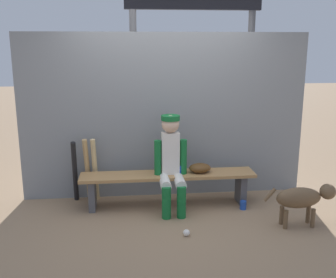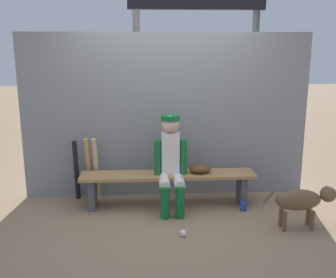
# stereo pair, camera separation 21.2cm
# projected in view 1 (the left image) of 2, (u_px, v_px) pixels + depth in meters

# --- Properties ---
(ground_plane) EXTENTS (30.00, 30.00, 0.00)m
(ground_plane) POSITION_uv_depth(u_px,v_px,m) (168.00, 205.00, 5.18)
(ground_plane) COLOR #937556
(chainlink_fence) EXTENTS (3.79, 0.03, 2.18)m
(chainlink_fence) POSITION_uv_depth(u_px,v_px,m) (165.00, 117.00, 5.32)
(chainlink_fence) COLOR gray
(chainlink_fence) RESTS_ON ground_plane
(dugout_bench) EXTENTS (2.21, 0.36, 0.43)m
(dugout_bench) POSITION_uv_depth(u_px,v_px,m) (168.00, 181.00, 5.10)
(dugout_bench) COLOR #AD7F4C
(dugout_bench) RESTS_ON ground_plane
(player_seated) EXTENTS (0.41, 0.55, 1.18)m
(player_seated) POSITION_uv_depth(u_px,v_px,m) (171.00, 160.00, 4.93)
(player_seated) COLOR silver
(player_seated) RESTS_ON ground_plane
(baseball_glove) EXTENTS (0.28, 0.20, 0.12)m
(baseball_glove) POSITION_uv_depth(u_px,v_px,m) (200.00, 168.00, 5.10)
(baseball_glove) COLOR #593819
(baseball_glove) RESTS_ON dugout_bench
(bat_wood_natural) EXTENTS (0.09, 0.19, 0.85)m
(bat_wood_natural) POSITION_uv_depth(u_px,v_px,m) (95.00, 170.00, 5.23)
(bat_wood_natural) COLOR tan
(bat_wood_natural) RESTS_ON ground_plane
(bat_wood_tan) EXTENTS (0.10, 0.21, 0.85)m
(bat_wood_tan) POSITION_uv_depth(u_px,v_px,m) (87.00, 170.00, 5.25)
(bat_wood_tan) COLOR tan
(bat_wood_tan) RESTS_ON ground_plane
(bat_aluminum_black) EXTENTS (0.08, 0.22, 0.83)m
(bat_aluminum_black) POSITION_uv_depth(u_px,v_px,m) (75.00, 172.00, 5.20)
(bat_aluminum_black) COLOR black
(bat_aluminum_black) RESTS_ON ground_plane
(baseball) EXTENTS (0.07, 0.07, 0.07)m
(baseball) POSITION_uv_depth(u_px,v_px,m) (186.00, 233.00, 4.35)
(baseball) COLOR white
(baseball) RESTS_ON ground_plane
(cup_on_ground) EXTENTS (0.08, 0.08, 0.11)m
(cup_on_ground) POSITION_uv_depth(u_px,v_px,m) (243.00, 205.00, 5.05)
(cup_on_ground) COLOR #1E47AD
(cup_on_ground) RESTS_ON ground_plane
(cup_on_bench) EXTENTS (0.08, 0.08, 0.11)m
(cup_on_bench) POSITION_uv_depth(u_px,v_px,m) (179.00, 170.00, 5.05)
(cup_on_bench) COLOR #1E47AD
(cup_on_bench) RESTS_ON dugout_bench
(scoreboard) EXTENTS (2.22, 0.27, 3.73)m
(scoreboard) POSITION_uv_depth(u_px,v_px,m) (197.00, 1.00, 5.63)
(scoreboard) COLOR #3F3F42
(scoreboard) RESTS_ON ground_plane
(dog) EXTENTS (0.84, 0.20, 0.49)m
(dog) POSITION_uv_depth(u_px,v_px,m) (303.00, 198.00, 4.54)
(dog) COLOR brown
(dog) RESTS_ON ground_plane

